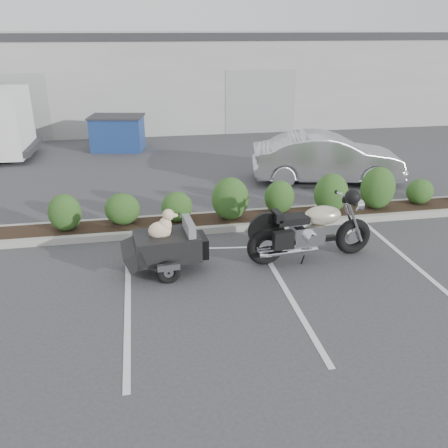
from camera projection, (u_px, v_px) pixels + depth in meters
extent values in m
plane|color=#38383A|center=(210.00, 271.00, 8.85)|extent=(90.00, 90.00, 0.00)
cube|color=#9E9E93|center=(238.00, 220.00, 10.98)|extent=(12.00, 1.00, 0.15)
cube|color=#9EA099|center=(158.00, 75.00, 23.51)|extent=(26.00, 10.00, 4.00)
torus|color=black|center=(266.00, 246.00, 9.00)|extent=(0.76, 0.25, 0.75)
torus|color=black|center=(353.00, 236.00, 9.43)|extent=(0.76, 0.25, 0.75)
cylinder|color=silver|center=(266.00, 246.00, 9.00)|extent=(0.32, 0.16, 0.31)
cylinder|color=silver|center=(353.00, 236.00, 9.43)|extent=(0.28, 0.13, 0.27)
cylinder|color=silver|center=(354.00, 220.00, 9.15)|extent=(0.48, 0.09, 0.99)
cylinder|color=silver|center=(349.00, 215.00, 9.35)|extent=(0.48, 0.09, 0.99)
cylinder|color=silver|center=(345.00, 198.00, 9.05)|extent=(0.10, 0.78, 0.04)
cylinder|color=silver|center=(359.00, 205.00, 9.19)|extent=(0.15, 0.21, 0.20)
sphere|color=black|center=(353.00, 197.00, 8.69)|extent=(0.31, 0.31, 0.29)
cube|color=silver|center=(307.00, 234.00, 9.13)|extent=(0.64, 0.43, 0.38)
cube|color=black|center=(312.00, 240.00, 9.21)|extent=(1.01, 0.19, 0.09)
ellipsoid|color=#C0B99A|center=(323.00, 215.00, 9.06)|extent=(0.77, 0.47, 0.37)
cube|color=black|center=(292.00, 219.00, 8.92)|extent=(0.64, 0.38, 0.13)
cube|color=black|center=(277.00, 216.00, 8.81)|extent=(0.16, 0.34, 0.18)
cylinder|color=silver|center=(289.00, 252.00, 8.94)|extent=(1.17, 0.19, 0.10)
cylinder|color=silver|center=(281.00, 244.00, 9.30)|extent=(1.17, 0.19, 0.10)
cube|color=black|center=(283.00, 240.00, 8.68)|extent=(0.39, 0.19, 0.33)
cube|color=black|center=(167.00, 246.00, 8.70)|extent=(1.23, 0.89, 0.47)
cube|color=slate|center=(189.00, 229.00, 8.69)|extent=(0.19, 0.70, 0.33)
cube|color=slate|center=(170.00, 240.00, 8.67)|extent=(0.83, 0.75, 0.04)
cube|color=black|center=(134.00, 253.00, 8.59)|extent=(0.48, 0.83, 0.41)
cube|color=black|center=(200.00, 245.00, 8.87)|extent=(0.27, 0.57, 0.38)
torus|color=black|center=(168.00, 272.00, 8.39)|extent=(0.44, 0.16, 0.43)
torus|color=black|center=(161.00, 250.00, 9.22)|extent=(0.44, 0.16, 0.43)
cube|color=silver|center=(169.00, 267.00, 8.29)|extent=(0.41, 0.12, 0.11)
cube|color=silver|center=(160.00, 243.00, 9.22)|extent=(0.41, 0.12, 0.11)
cylinder|color=black|center=(165.00, 261.00, 8.81)|extent=(0.12, 1.00, 0.04)
cylinder|color=silver|center=(214.00, 247.00, 8.97)|extent=(0.67, 0.09, 0.04)
ellipsoid|color=beige|center=(160.00, 231.00, 8.56)|extent=(0.44, 0.32, 0.33)
ellipsoid|color=beige|center=(165.00, 225.00, 8.55)|extent=(0.26, 0.25, 0.31)
sphere|color=beige|center=(168.00, 215.00, 8.49)|extent=(0.23, 0.23, 0.21)
ellipsoid|color=beige|center=(174.00, 215.00, 8.52)|extent=(0.16, 0.10, 0.08)
sphere|color=black|center=(178.00, 215.00, 8.54)|extent=(0.04, 0.04, 0.04)
ellipsoid|color=beige|center=(166.00, 215.00, 8.42)|extent=(0.06, 0.05, 0.12)
ellipsoid|color=beige|center=(165.00, 213.00, 8.53)|extent=(0.06, 0.05, 0.12)
cylinder|color=beige|center=(168.00, 237.00, 8.58)|extent=(0.05, 0.05, 0.13)
cylinder|color=beige|center=(167.00, 234.00, 8.70)|extent=(0.05, 0.05, 0.13)
imported|color=silver|center=(327.00, 158.00, 13.71)|extent=(4.49, 2.28, 1.41)
cube|color=navy|center=(118.00, 134.00, 17.35)|extent=(1.99, 1.51, 1.20)
cube|color=#2D2D30|center=(116.00, 117.00, 17.11)|extent=(2.10, 1.62, 0.06)
cylinder|color=black|center=(2.00, 139.00, 17.20)|extent=(0.90, 0.30, 0.90)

